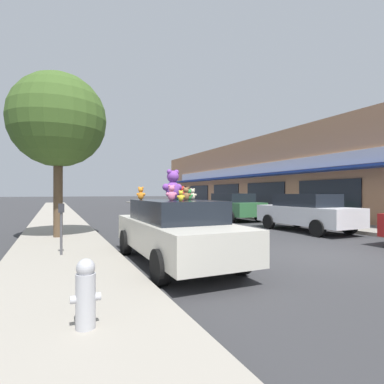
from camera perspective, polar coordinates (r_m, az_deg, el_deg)
name	(u,v)px	position (r m, az deg, el deg)	size (l,w,h in m)	color
ground_plane	(314,255)	(8.84, 22.16, -11.10)	(260.00, 260.00, 0.00)	#333335
sidewalk_near	(67,281)	(6.14, -22.67, -15.35)	(2.63, 90.00, 0.14)	gray
storefront_row	(318,177)	(25.71, 22.91, 2.65)	(11.72, 37.72, 5.85)	tan
plush_art_car	(175,230)	(7.21, -3.26, -7.16)	(1.97, 4.80, 1.50)	beige
teddy_bear_giant	(173,185)	(7.54, -3.68, 1.29)	(0.58, 0.38, 0.77)	purple
teddy_bear_green	(189,195)	(7.34, -0.55, -0.53)	(0.20, 0.16, 0.27)	green
teddy_bear_yellow	(181,196)	(6.33, -2.14, -0.76)	(0.18, 0.13, 0.23)	yellow
teddy_bear_brown	(186,194)	(6.98, -1.14, -0.38)	(0.22, 0.20, 0.31)	olive
teddy_bear_red	(182,193)	(7.96, -1.96, -0.19)	(0.27, 0.18, 0.36)	red
teddy_bear_pink	(171,193)	(6.57, -3.94, -0.22)	(0.26, 0.16, 0.36)	pink
teddy_bear_cream	(193,194)	(7.73, 0.11, -0.43)	(0.20, 0.20, 0.29)	beige
teddy_bear_orange	(141,193)	(7.77, -9.72, -0.28)	(0.24, 0.21, 0.33)	orange
teddy_bear_teal	(177,193)	(8.30, -2.84, -0.13)	(0.27, 0.24, 0.38)	teal
parked_car_far_center	(306,212)	(13.92, 20.91, -3.53)	(1.96, 4.55, 1.63)	silver
parked_car_far_right	(233,206)	(18.51, 7.73, -2.66)	(2.06, 4.36, 1.63)	#336B3D
street_tree	(58,121)	(11.68, -24.14, 12.32)	(3.26, 3.26, 5.70)	brown
fire_hydrant	(86,293)	(3.79, -19.60, -17.73)	(0.33, 0.22, 0.79)	#B2B2B7
parking_meter	(61,222)	(8.12, -23.64, -5.28)	(0.14, 0.10, 1.27)	#4C4C51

